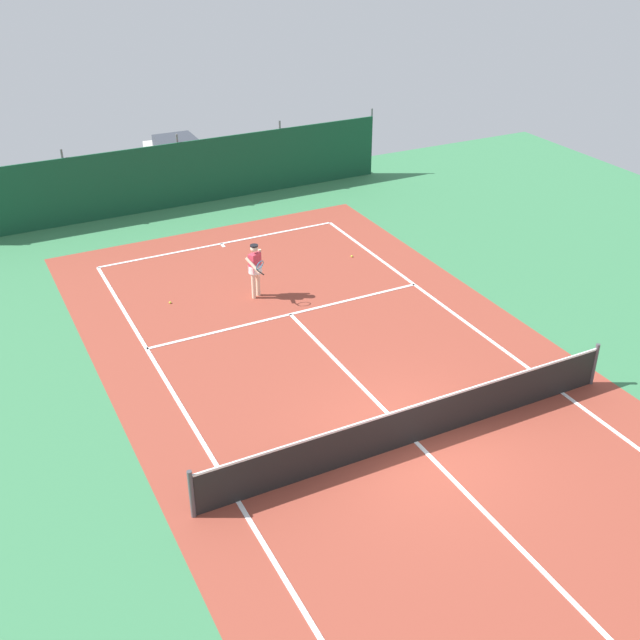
% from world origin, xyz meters
% --- Properties ---
extents(ground_plane, '(36.00, 36.00, 0.00)m').
position_xyz_m(ground_plane, '(0.00, 0.00, 0.00)').
color(ground_plane, '#387A4C').
extents(court_surface, '(11.02, 26.60, 0.01)m').
position_xyz_m(court_surface, '(0.00, 0.00, 0.00)').
color(court_surface, brown).
rests_on(court_surface, ground).
extents(tennis_net, '(10.12, 0.10, 1.10)m').
position_xyz_m(tennis_net, '(0.00, 0.00, 0.51)').
color(tennis_net, black).
rests_on(tennis_net, ground).
extents(back_fence, '(16.30, 0.98, 2.70)m').
position_xyz_m(back_fence, '(-0.00, 16.40, 0.67)').
color(back_fence, '#14472D').
rests_on(back_fence, ground).
extents(tennis_player, '(0.56, 0.83, 1.64)m').
position_xyz_m(tennis_player, '(-0.43, 7.82, 0.96)').
color(tennis_player, beige).
rests_on(tennis_player, ground).
extents(tennis_ball_near_player, '(0.07, 0.07, 0.07)m').
position_xyz_m(tennis_ball_near_player, '(3.40, 8.99, 0.03)').
color(tennis_ball_near_player, '#CCDB33').
rests_on(tennis_ball_near_player, ground).
extents(tennis_ball_midcourt, '(0.07, 0.07, 0.07)m').
position_xyz_m(tennis_ball_midcourt, '(-2.81, 8.56, 0.03)').
color(tennis_ball_midcourt, '#CCDB33').
rests_on(tennis_ball_midcourt, ground).
extents(parked_car, '(2.09, 4.24, 1.68)m').
position_xyz_m(parked_car, '(0.84, 18.88, 0.84)').
color(parked_car, silver).
rests_on(parked_car, ground).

